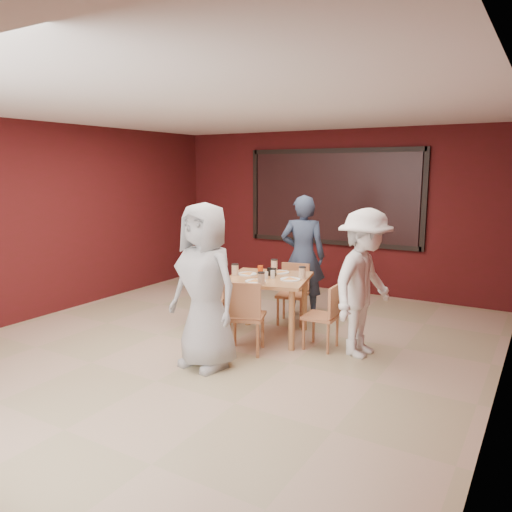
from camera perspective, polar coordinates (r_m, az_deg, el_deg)
The scene contains 11 objects.
floor at distance 6.14m, azimuth -4.21°, elevation -10.42°, with size 7.00×7.00×0.00m, color tan.
window_blinds at distance 8.82m, azimuth 8.70°, elevation 6.67°, with size 3.00×0.02×1.50m, color black.
dining_table at distance 6.33m, azimuth 1.39°, elevation -3.28°, with size 1.21×1.21×0.94m.
chair_front at distance 5.78m, azimuth -1.33°, elevation -6.52°, with size 0.54×0.54×0.88m.
chair_back at distance 7.01m, azimuth 4.31°, elevation -3.85°, with size 0.48×0.48×0.83m.
chair_left at distance 6.79m, azimuth -5.11°, elevation -3.93°, with size 0.48×0.48×0.90m.
chair_right at distance 6.01m, azimuth 8.03°, elevation -6.45°, with size 0.39×0.39×0.79m.
diner_front at distance 5.37m, azimuth -5.88°, elevation -3.46°, with size 0.87×0.57×1.79m, color #AAAAAA.
diner_back at distance 7.27m, azimuth 5.38°, elevation -0.00°, with size 0.64×0.42×1.77m, color #313F58.
diner_left at distance 6.93m, azimuth -6.05°, elevation -1.51°, with size 0.74×0.58×1.53m, color maroon.
diner_right at distance 5.80m, azimuth 12.25°, elevation -3.06°, with size 1.10×0.63×1.70m, color white.
Camera 1 is at (3.32, -4.70, 2.13)m, focal length 35.00 mm.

